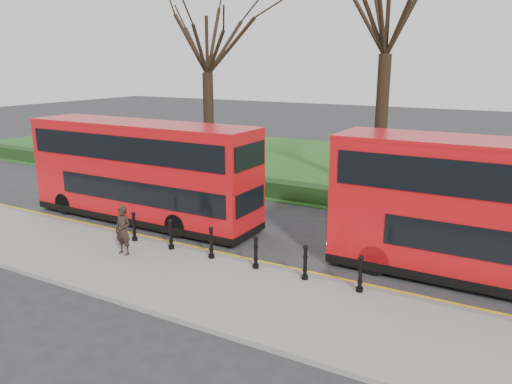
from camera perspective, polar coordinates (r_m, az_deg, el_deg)
The scene contains 12 objects.
ground at distance 17.31m, azimuth -2.35°, elevation -6.56°, with size 120.00×120.00×0.00m, color #28282B.
pavement at distance 15.02m, azimuth -8.50°, elevation -9.82°, with size 60.00×4.00×0.15m, color gray.
kerb at distance 16.51m, azimuth -4.21°, elevation -7.40°, with size 60.00×0.25×0.16m, color slate.
grass_verge at distance 30.57m, azimuth 12.68°, elevation 2.50°, with size 60.00×18.00×0.06m, color #1D511B.
hedge at distance 22.96m, azimuth 6.63°, elevation -0.26°, with size 60.00×0.90×0.80m, color black.
yellow_line_outer at distance 16.76m, azimuth -3.63°, elevation -7.29°, with size 60.00×0.10×0.01m, color yellow.
yellow_line_inner at distance 16.92m, azimuth -3.26°, elevation -7.07°, with size 60.00×0.10×0.01m, color yellow.
tree_left at distance 28.94m, azimuth -5.65°, elevation 17.09°, with size 6.64×6.64×10.38m.
tree_mid at distance 24.71m, azimuth 14.91°, elevation 20.01°, with size 7.72×7.72×12.07m.
bollard_row at distance 15.64m, azimuth -2.65°, elevation -6.39°, with size 8.34×0.15×1.00m.
bus_lead at distance 20.41m, azimuth -12.92°, elevation 2.23°, with size 10.01×2.30×3.98m.
pedestrian at distance 16.80m, azimuth -14.95°, elevation -4.26°, with size 0.59×0.39×1.62m, color black.
Camera 1 is at (8.58, -13.68, 6.24)m, focal length 35.00 mm.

